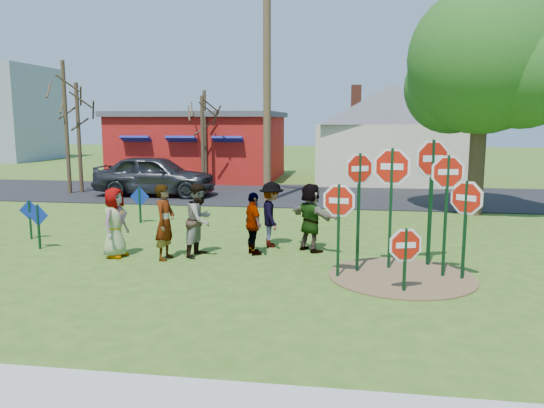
{
  "coord_description": "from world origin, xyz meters",
  "views": [
    {
      "loc": [
        3.36,
        -12.53,
        3.39
      ],
      "look_at": [
        1.35,
        0.74,
        1.28
      ],
      "focal_mm": 35.0,
      "sensor_mm": 36.0,
      "label": 1
    }
  ],
  "objects_px": {
    "person_a": "(115,223)",
    "person_b": "(165,222)",
    "stop_sign_b": "(359,182)",
    "stop_sign_c": "(447,187)",
    "stop_sign_d": "(432,170)",
    "leafy_tree": "(486,68)",
    "utility_pole": "(267,72)",
    "suv": "(155,175)",
    "stop_sign_a": "(339,209)"
  },
  "relations": [
    {
      "from": "person_a",
      "to": "person_b",
      "type": "height_order",
      "value": "person_b"
    },
    {
      "from": "stop_sign_b",
      "to": "person_a",
      "type": "xyz_separation_m",
      "value": [
        -5.99,
        0.47,
        -1.19
      ]
    },
    {
      "from": "stop_sign_b",
      "to": "person_b",
      "type": "xyz_separation_m",
      "value": [
        -4.67,
        0.44,
        -1.13
      ]
    },
    {
      "from": "stop_sign_c",
      "to": "stop_sign_d",
      "type": "xyz_separation_m",
      "value": [
        -0.2,
        0.91,
        0.28
      ]
    },
    {
      "from": "person_b",
      "to": "leafy_tree",
      "type": "bearing_deg",
      "value": -44.71
    },
    {
      "from": "utility_pole",
      "to": "suv",
      "type": "bearing_deg",
      "value": 170.35
    },
    {
      "from": "stop_sign_b",
      "to": "stop_sign_c",
      "type": "relative_size",
      "value": 1.01
    },
    {
      "from": "utility_pole",
      "to": "person_a",
      "type": "bearing_deg",
      "value": -103.48
    },
    {
      "from": "person_b",
      "to": "suv",
      "type": "bearing_deg",
      "value": 26.84
    },
    {
      "from": "utility_pole",
      "to": "stop_sign_d",
      "type": "bearing_deg",
      "value": -60.13
    },
    {
      "from": "stop_sign_b",
      "to": "person_a",
      "type": "bearing_deg",
      "value": 147.0
    },
    {
      "from": "suv",
      "to": "person_b",
      "type": "bearing_deg",
      "value": -158.41
    },
    {
      "from": "stop_sign_c",
      "to": "person_a",
      "type": "xyz_separation_m",
      "value": [
        -7.84,
        0.58,
        -1.1
      ]
    },
    {
      "from": "stop_sign_d",
      "to": "stop_sign_a",
      "type": "bearing_deg",
      "value": -172.25
    },
    {
      "from": "stop_sign_b",
      "to": "suv",
      "type": "bearing_deg",
      "value": 100.63
    },
    {
      "from": "stop_sign_d",
      "to": "utility_pole",
      "type": "bearing_deg",
      "value": 96.24
    },
    {
      "from": "person_b",
      "to": "leafy_tree",
      "type": "height_order",
      "value": "leafy_tree"
    },
    {
      "from": "stop_sign_c",
      "to": "utility_pole",
      "type": "height_order",
      "value": "utility_pole"
    },
    {
      "from": "stop_sign_c",
      "to": "person_b",
      "type": "relative_size",
      "value": 1.51
    },
    {
      "from": "stop_sign_b",
      "to": "person_a",
      "type": "distance_m",
      "value": 6.12
    },
    {
      "from": "stop_sign_b",
      "to": "leafy_tree",
      "type": "distance_m",
      "value": 9.85
    },
    {
      "from": "stop_sign_c",
      "to": "leafy_tree",
      "type": "distance_m",
      "value": 9.3
    },
    {
      "from": "stop_sign_c",
      "to": "person_a",
      "type": "relative_size",
      "value": 1.6
    },
    {
      "from": "person_a",
      "to": "leafy_tree",
      "type": "bearing_deg",
      "value": -45.16
    },
    {
      "from": "utility_pole",
      "to": "stop_sign_b",
      "type": "bearing_deg",
      "value": -69.96
    },
    {
      "from": "stop_sign_d",
      "to": "leafy_tree",
      "type": "relative_size",
      "value": 0.39
    },
    {
      "from": "stop_sign_a",
      "to": "leafy_tree",
      "type": "relative_size",
      "value": 0.27
    },
    {
      "from": "stop_sign_a",
      "to": "stop_sign_c",
      "type": "bearing_deg",
      "value": 20.97
    },
    {
      "from": "stop_sign_a",
      "to": "utility_pole",
      "type": "relative_size",
      "value": 0.21
    },
    {
      "from": "stop_sign_b",
      "to": "person_b",
      "type": "distance_m",
      "value": 4.83
    },
    {
      "from": "stop_sign_a",
      "to": "utility_pole",
      "type": "xyz_separation_m",
      "value": [
        -3.26,
        10.57,
        3.86
      ]
    },
    {
      "from": "person_a",
      "to": "utility_pole",
      "type": "bearing_deg",
      "value": -5.33
    },
    {
      "from": "stop_sign_a",
      "to": "stop_sign_b",
      "type": "distance_m",
      "value": 0.85
    },
    {
      "from": "stop_sign_b",
      "to": "utility_pole",
      "type": "bearing_deg",
      "value": 81.49
    },
    {
      "from": "person_a",
      "to": "leafy_tree",
      "type": "relative_size",
      "value": 0.22
    },
    {
      "from": "person_a",
      "to": "person_b",
      "type": "distance_m",
      "value": 1.32
    },
    {
      "from": "person_a",
      "to": "suv",
      "type": "xyz_separation_m",
      "value": [
        -2.96,
        10.52,
        0.08
      ]
    },
    {
      "from": "stop_sign_c",
      "to": "stop_sign_b",
      "type": "bearing_deg",
      "value": 167.53
    },
    {
      "from": "person_b",
      "to": "stop_sign_d",
      "type": "bearing_deg",
      "value": -82.08
    },
    {
      "from": "stop_sign_c",
      "to": "stop_sign_a",
      "type": "bearing_deg",
      "value": -179.85
    },
    {
      "from": "stop_sign_b",
      "to": "utility_pole",
      "type": "height_order",
      "value": "utility_pole"
    },
    {
      "from": "person_a",
      "to": "leafy_tree",
      "type": "height_order",
      "value": "leafy_tree"
    },
    {
      "from": "utility_pole",
      "to": "stop_sign_c",
      "type": "bearing_deg",
      "value": -61.52
    },
    {
      "from": "suv",
      "to": "stop_sign_a",
      "type": "bearing_deg",
      "value": -143.85
    },
    {
      "from": "leafy_tree",
      "to": "utility_pole",
      "type": "bearing_deg",
      "value": 166.99
    },
    {
      "from": "person_a",
      "to": "person_b",
      "type": "relative_size",
      "value": 0.94
    },
    {
      "from": "utility_pole",
      "to": "leafy_tree",
      "type": "relative_size",
      "value": 1.26
    },
    {
      "from": "stop_sign_c",
      "to": "stop_sign_d",
      "type": "height_order",
      "value": "stop_sign_d"
    },
    {
      "from": "stop_sign_a",
      "to": "person_a",
      "type": "distance_m",
      "value": 5.68
    },
    {
      "from": "stop_sign_b",
      "to": "stop_sign_c",
      "type": "distance_m",
      "value": 1.86
    }
  ]
}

